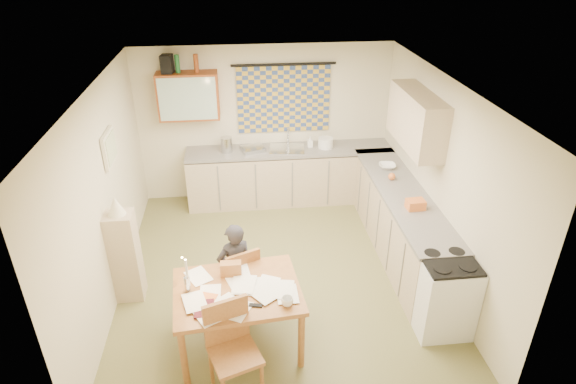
{
  "coord_description": "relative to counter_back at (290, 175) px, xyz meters",
  "views": [
    {
      "loc": [
        -0.45,
        -5.07,
        3.93
      ],
      "look_at": [
        0.14,
        0.2,
        1.09
      ],
      "focal_mm": 30.0,
      "sensor_mm": 36.0,
      "label": 1
    }
  ],
  "objects": [
    {
      "name": "counter_right",
      "position": [
        1.33,
        -1.6,
        -0.0
      ],
      "size": [
        0.62,
        2.95,
        0.92
      ],
      "color": "tan",
      "rests_on": "floor"
    },
    {
      "name": "wall_cabinet",
      "position": [
        -1.52,
        0.13,
        1.35
      ],
      "size": [
        0.9,
        0.34,
        0.7
      ],
      "primitive_type": "cube",
      "color": "maroon",
      "rests_on": "wall_back"
    },
    {
      "name": "orange_bag",
      "position": [
        1.33,
        -2.05,
        0.53
      ],
      "size": [
        0.23,
        0.17,
        0.12
      ],
      "primitive_type": "cube",
      "rotation": [
        0.0,
        0.0,
        0.05
      ],
      "color": "orange",
      "rests_on": "counter_right"
    },
    {
      "name": "chair_near",
      "position": [
        -0.96,
        -3.74,
        -0.15
      ],
      "size": [
        0.56,
        0.56,
        0.97
      ],
      "rotation": [
        0.0,
        0.0,
        0.33
      ],
      "color": "brown",
      "rests_on": "floor"
    },
    {
      "name": "candle_holder",
      "position": [
        -1.4,
        -3.13,
        0.39
      ],
      "size": [
        0.07,
        0.07,
        0.18
      ],
      "primitive_type": "cylinder",
      "rotation": [
        0.0,
        0.0,
        0.22
      ],
      "color": "silver",
      "rests_on": "dining_table"
    },
    {
      "name": "speaker",
      "position": [
        -1.78,
        0.13,
        1.83
      ],
      "size": [
        0.18,
        0.22,
        0.26
      ],
      "primitive_type": "cube",
      "rotation": [
        0.0,
        0.0,
        -0.12
      ],
      "color": "black",
      "rests_on": "wall_cabinet"
    },
    {
      "name": "shelf_stand",
      "position": [
        -2.21,
        -2.19,
        0.13
      ],
      "size": [
        0.32,
        0.3,
        1.16
      ],
      "primitive_type": "cube",
      "color": "tan",
      "rests_on": "floor"
    },
    {
      "name": "upper_cabinet_right",
      "position": [
        1.46,
        -1.4,
        1.4
      ],
      "size": [
        0.34,
        1.3,
        0.7
      ],
      "primitive_type": "cube",
      "color": "tan",
      "rests_on": "wall_right"
    },
    {
      "name": "mixing_bowl",
      "position": [
        0.57,
        0.0,
        0.55
      ],
      "size": [
        0.26,
        0.26,
        0.16
      ],
      "primitive_type": "cylinder",
      "rotation": [
        0.0,
        0.0,
        -0.07
      ],
      "color": "white",
      "rests_on": "counter_back"
    },
    {
      "name": "papers",
      "position": [
        -0.88,
        -3.2,
        0.31
      ],
      "size": [
        1.17,
        1.0,
        0.03
      ],
      "rotation": [
        0.0,
        0.0,
        0.09
      ],
      "color": "white",
      "rests_on": "dining_table"
    },
    {
      "name": "book",
      "position": [
        -1.3,
        -3.28,
        0.31
      ],
      "size": [
        0.33,
        0.35,
        0.02
      ],
      "primitive_type": "imported",
      "rotation": [
        0.0,
        0.0,
        -0.35
      ],
      "color": "orange",
      "rests_on": "dining_table"
    },
    {
      "name": "print_canvas",
      "position": [
        -2.32,
        -1.55,
        1.25
      ],
      "size": [
        0.01,
        0.42,
        0.32
      ],
      "primitive_type": "cube",
      "color": "#EAEACE",
      "rests_on": "wall_left"
    },
    {
      "name": "ceiling",
      "position": [
        -0.37,
        -1.95,
        2.06
      ],
      "size": [
        4.0,
        4.5,
        0.02
      ],
      "primitive_type": "cube",
      "color": "white",
      "rests_on": "floor"
    },
    {
      "name": "bottle_brown",
      "position": [
        -1.37,
        0.13,
        1.83
      ],
      "size": [
        0.07,
        0.07,
        0.26
      ],
      "primitive_type": "cylinder",
      "rotation": [
        0.0,
        0.0,
        0.01
      ],
      "color": "maroon",
      "rests_on": "wall_cabinet"
    },
    {
      "name": "stove",
      "position": [
        1.33,
        -3.12,
        0.0
      ],
      "size": [
        0.59,
        0.59,
        0.91
      ],
      "color": "white",
      "rests_on": "floor"
    },
    {
      "name": "magazine",
      "position": [
        -1.32,
        -3.42,
        0.31
      ],
      "size": [
        0.19,
        0.26,
        0.02
      ],
      "primitive_type": "imported",
      "rotation": [
        0.0,
        0.0,
        0.01
      ],
      "color": "maroon",
      "rests_on": "dining_table"
    },
    {
      "name": "window_blind",
      "position": [
        -0.07,
        0.27,
        1.2
      ],
      "size": [
        1.45,
        0.03,
        1.05
      ],
      "primitive_type": "cube",
      "color": "navy",
      "rests_on": "wall_back"
    },
    {
      "name": "candle_flame",
      "position": [
        -1.42,
        -3.11,
        0.71
      ],
      "size": [
        0.02,
        0.02,
        0.02
      ],
      "primitive_type": "sphere",
      "color": "#FFCC66",
      "rests_on": "dining_table"
    },
    {
      "name": "soap_bottle",
      "position": [
        0.32,
        0.05,
        0.56
      ],
      "size": [
        0.1,
        0.1,
        0.18
      ],
      "primitive_type": "imported",
      "rotation": [
        0.0,
        0.0,
        0.11
      ],
      "color": "white",
      "rests_on": "counter_back"
    },
    {
      "name": "wall_right",
      "position": [
        1.64,
        -1.95,
        0.8
      ],
      "size": [
        0.02,
        4.5,
        2.5
      ],
      "primitive_type": "cube",
      "color": "beige",
      "rests_on": "floor"
    },
    {
      "name": "curtain_rod",
      "position": [
        -0.07,
        0.25,
        1.75
      ],
      "size": [
        1.6,
        0.04,
        0.04
      ],
      "primitive_type": "cylinder",
      "rotation": [
        0.0,
        1.57,
        0.0
      ],
      "color": "black",
      "rests_on": "wall_back"
    },
    {
      "name": "mug",
      "position": [
        -0.43,
        -3.44,
        0.34
      ],
      "size": [
        0.14,
        0.14,
        0.09
      ],
      "primitive_type": "imported",
      "rotation": [
        0.0,
        0.0,
        -0.11
      ],
      "color": "white",
      "rests_on": "dining_table"
    },
    {
      "name": "wall_cabinet_glass",
      "position": [
        -1.52,
        -0.04,
        1.35
      ],
      "size": [
        0.84,
        0.02,
        0.64
      ],
      "primitive_type": "cube",
      "color": "#99B2A5",
      "rests_on": "wall_back"
    },
    {
      "name": "wall_front",
      "position": [
        -0.37,
        -4.21,
        0.8
      ],
      "size": [
        4.0,
        0.02,
        2.5
      ],
      "primitive_type": "cube",
      "color": "beige",
      "rests_on": "floor"
    },
    {
      "name": "fruit_orange",
      "position": [
        1.28,
        -1.24,
        0.52
      ],
      "size": [
        0.1,
        0.1,
        0.1
      ],
      "primitive_type": "sphere",
      "color": "orange",
      "rests_on": "counter_right"
    },
    {
      "name": "bottle_green",
      "position": [
        -1.64,
        0.13,
        1.83
      ],
      "size": [
        0.08,
        0.08,
        0.26
      ],
      "primitive_type": "cylinder",
      "rotation": [
        0.0,
        0.0,
        -0.14
      ],
      "color": "#195926",
      "rests_on": "wall_cabinet"
    },
    {
      "name": "tap",
      "position": [
        -0.01,
        0.18,
        0.61
      ],
      "size": [
        0.03,
        0.03,
        0.28
      ],
      "primitive_type": "cylinder",
      "rotation": [
        0.0,
        0.0,
        -0.06
      ],
      "color": "silver",
      "rests_on": "counter_back"
    },
    {
      "name": "candle",
      "position": [
        -1.39,
        -3.14,
        0.59
      ],
      "size": [
        0.03,
        0.03,
        0.22
      ],
      "primitive_type": "cylinder",
      "rotation": [
        0.0,
        0.0,
        0.28
      ],
      "color": "white",
      "rests_on": "dining_table"
    },
    {
      "name": "wall_left",
      "position": [
        -2.38,
        -1.95,
        0.8
      ],
      "size": [
        0.02,
        4.5,
        2.5
      ],
      "primitive_type": "cube",
      "color": "beige",
      "rests_on": "floor"
    },
    {
      "name": "dish_rack",
      "position": [
        -0.59,
        -0.0,
        0.5
      ],
      "size": [
        0.42,
        0.38,
        0.06
      ],
      "primitive_type": "cube",
      "rotation": [
        0.0,
        0.0,
        0.28
      ],
      "color": "silver",
      "rests_on": "counter_back"
    },
    {
      "name": "lampshade",
      "position": [
        -2.21,
        -2.19,
        0.82
      ],
      "size": [
        0.2,
        0.2,
        0.22
      ],
      "primitive_type": "cone",
      "color": "beige",
      "rests_on": "shelf_stand"
    },
    {
      "name": "letter_rack",
      "position": [
        -0.97,
        -2.91,
        0.38
      ],
      "size": [
        0.22,
        0.1,
        0.16
      ],
      "primitive_type": "cube",
      "rotation": [
        0.0,
        0.0,
        -0.01
      ],
      "color": "brown",
      "rests_on": "dining_table"
    },
    {
      "name": "eyeglasses",
      "position": [
        -0.73,
        -3.42,
        0.31
      ],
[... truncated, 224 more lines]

